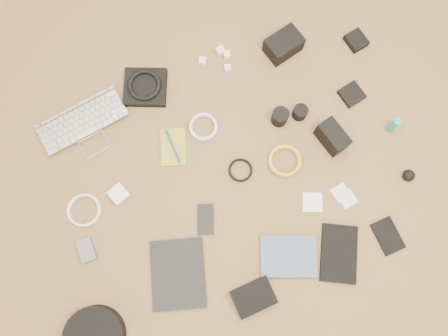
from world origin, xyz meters
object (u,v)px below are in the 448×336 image
object	(u,v)px
tablet	(178,274)
dslr_camera	(283,45)
paperback	(289,278)
phone	(206,219)
laptop	(88,132)

from	to	relation	value
tablet	dslr_camera	bearing A→B (deg)	60.71
dslr_camera	paperback	bearing A→B (deg)	-125.39
tablet	paperback	world-z (taller)	paperback
phone	tablet	bearing A→B (deg)	-117.62
phone	paperback	world-z (taller)	paperback
laptop	tablet	bearing A→B (deg)	-85.96
dslr_camera	phone	size ratio (longest dim) A/B	1.22
phone	dslr_camera	bearing A→B (deg)	64.86
laptop	dslr_camera	world-z (taller)	dslr_camera
laptop	paperback	xyz separation A→B (m)	(0.60, -0.77, -0.00)
dslr_camera	paperback	xyz separation A→B (m)	(-0.27, -0.91, -0.03)
dslr_camera	paperback	size ratio (longest dim) A/B	0.68
dslr_camera	tablet	size ratio (longest dim) A/B	0.55
phone	paperback	size ratio (longest dim) A/B	0.56
phone	paperback	distance (m)	0.39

